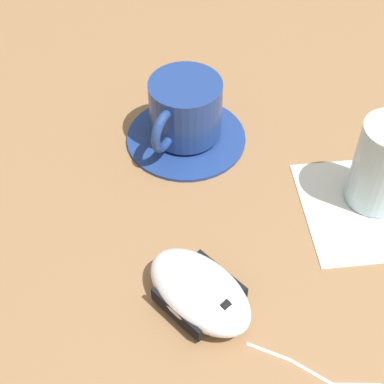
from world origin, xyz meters
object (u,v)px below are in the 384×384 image
computer_mouse (200,291)px  drinking_glass (383,164)px  coffee_cup (185,109)px  saucer (186,136)px

computer_mouse → drinking_glass: size_ratio=1.28×
coffee_cup → drinking_glass: bearing=-53.9°
computer_mouse → drinking_glass: (0.23, 0.02, 0.03)m
coffee_cup → computer_mouse: bearing=-114.7°
coffee_cup → computer_mouse: (-0.09, -0.20, -0.02)m
saucer → coffee_cup: bearing=84.0°
saucer → coffee_cup: coffee_cup is taller
saucer → computer_mouse: bearing=-115.1°
computer_mouse → drinking_glass: drinking_glass is taller
drinking_glass → saucer: bearing=126.8°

